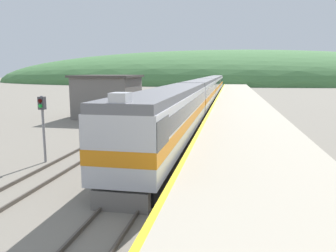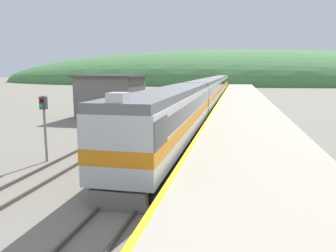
{
  "view_description": "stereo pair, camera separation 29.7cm",
  "coord_description": "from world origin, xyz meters",
  "px_view_note": "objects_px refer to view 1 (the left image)",
  "views": [
    {
      "loc": [
        3.87,
        5.42,
        5.09
      ],
      "look_at": [
        0.79,
        21.51,
        2.36
      ],
      "focal_mm": 35.0,
      "sensor_mm": 36.0,
      "label": 1
    },
    {
      "loc": [
        4.16,
        5.47,
        5.09
      ],
      "look_at": [
        0.79,
        21.51,
        2.36
      ],
      "focal_mm": 35.0,
      "sensor_mm": 36.0,
      "label": 2
    }
  ],
  "objects_px": {
    "carriage_fourth": "(216,83)",
    "express_train_lead_car": "(171,116)",
    "carriage_third": "(211,86)",
    "signal_post_siding": "(42,115)",
    "carriage_second": "(201,94)"
  },
  "relations": [
    {
      "from": "express_train_lead_car",
      "to": "carriage_fourth",
      "type": "xyz_separation_m",
      "value": [
        0.0,
        67.02,
        -0.01
      ]
    },
    {
      "from": "carriage_fourth",
      "to": "signal_post_siding",
      "type": "height_order",
      "value": "carriage_fourth"
    },
    {
      "from": "express_train_lead_car",
      "to": "signal_post_siding",
      "type": "xyz_separation_m",
      "value": [
        -6.37,
        -4.87,
        0.53
      ]
    },
    {
      "from": "express_train_lead_car",
      "to": "carriage_third",
      "type": "xyz_separation_m",
      "value": [
        0.0,
        44.79,
        -0.01
      ]
    },
    {
      "from": "signal_post_siding",
      "to": "carriage_fourth",
      "type": "bearing_deg",
      "value": 84.94
    },
    {
      "from": "carriage_third",
      "to": "carriage_fourth",
      "type": "bearing_deg",
      "value": 90.0
    },
    {
      "from": "carriage_fourth",
      "to": "express_train_lead_car",
      "type": "bearing_deg",
      "value": -90.0
    },
    {
      "from": "carriage_second",
      "to": "carriage_third",
      "type": "distance_m",
      "value": 22.22
    },
    {
      "from": "express_train_lead_car",
      "to": "signal_post_siding",
      "type": "relative_size",
      "value": 5.72
    },
    {
      "from": "carriage_fourth",
      "to": "signal_post_siding",
      "type": "distance_m",
      "value": 72.16
    },
    {
      "from": "signal_post_siding",
      "to": "express_train_lead_car",
      "type": "bearing_deg",
      "value": 37.38
    },
    {
      "from": "carriage_second",
      "to": "signal_post_siding",
      "type": "xyz_separation_m",
      "value": [
        -6.37,
        -27.44,
        0.54
      ]
    },
    {
      "from": "express_train_lead_car",
      "to": "carriage_second",
      "type": "bearing_deg",
      "value": 90.0
    },
    {
      "from": "carriage_fourth",
      "to": "signal_post_siding",
      "type": "xyz_separation_m",
      "value": [
        -6.37,
        -71.88,
        0.54
      ]
    },
    {
      "from": "carriage_third",
      "to": "carriage_fourth",
      "type": "relative_size",
      "value": 1.0
    }
  ]
}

